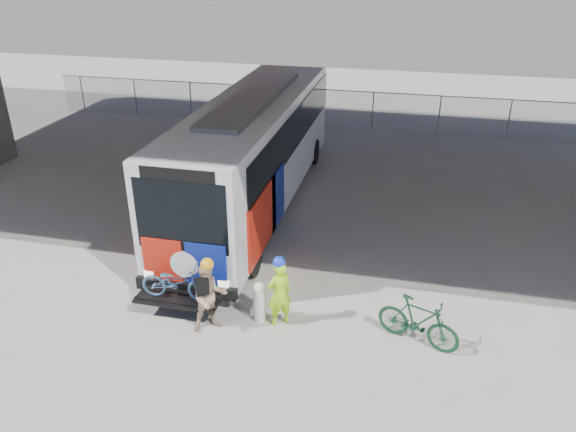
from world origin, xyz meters
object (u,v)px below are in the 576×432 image
(cyclist_hivis, at_px, (279,292))
(cyclist_tan, at_px, (209,296))
(bus, at_px, (255,144))
(bike_parked, at_px, (418,322))
(bollard, at_px, (259,300))

(cyclist_hivis, xyz_separation_m, cyclist_tan, (-1.47, -0.54, 0.01))
(bus, bearing_deg, bike_parked, -49.09)
(bus, relative_size, cyclist_hivis, 7.28)
(cyclist_hivis, distance_m, cyclist_tan, 1.57)
(bollard, height_order, cyclist_tan, cyclist_tan)
(bus, bearing_deg, cyclist_tan, -82.47)
(cyclist_hivis, bearing_deg, bollard, -38.92)
(bollard, distance_m, bike_parked, 3.58)
(bus, relative_size, bike_parked, 6.90)
(bus, xyz_separation_m, cyclist_hivis, (2.38, -6.33, -1.26))
(bike_parked, bearing_deg, cyclist_hivis, 110.72)
(bike_parked, bearing_deg, bus, 61.63)
(cyclist_tan, bearing_deg, cyclist_hivis, -12.42)
(bus, xyz_separation_m, bollard, (1.90, -6.33, -1.56))
(bollard, distance_m, cyclist_tan, 1.17)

